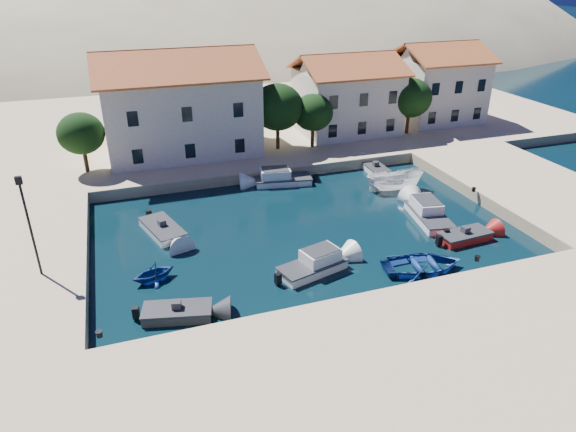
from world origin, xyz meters
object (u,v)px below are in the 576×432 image
object	(u,v)px
building_right	(438,81)
cabin_cruiser_east	(429,215)
cabin_cruiser_south	(312,265)
rowboat_south	(422,270)
lamppost	(28,217)
boat_east	(394,190)
building_mid	(347,92)
building_left	(179,101)

from	to	relation	value
building_right	cabin_cruiser_east	size ratio (longest dim) A/B	1.73
cabin_cruiser_south	rowboat_south	xyz separation A→B (m)	(6.72, -2.08, -0.48)
building_right	cabin_cruiser_south	xyz separation A→B (m)	(-25.56, -25.59, -5.00)
lamppost	cabin_cruiser_south	size ratio (longest dim) A/B	1.30
boat_east	building_right	bearing A→B (deg)	-32.08
cabin_cruiser_south	cabin_cruiser_east	world-z (taller)	same
building_right	cabin_cruiser_south	world-z (taller)	building_right
lamppost	cabin_cruiser_south	world-z (taller)	lamppost
building_right	building_mid	bearing A→B (deg)	-175.24
building_mid	boat_east	distance (m)	15.64
building_right	building_left	bearing A→B (deg)	-176.19
building_right	cabin_cruiser_east	world-z (taller)	building_right
building_right	lamppost	world-z (taller)	building_right
building_mid	cabin_cruiser_east	bearing A→B (deg)	-96.85
cabin_cruiser_east	boat_east	xyz separation A→B (m)	(0.45, 6.06, -0.48)
building_left	building_right	size ratio (longest dim) A/B	1.56
building_right	lamppost	bearing A→B (deg)	-152.07
cabin_cruiser_east	building_right	bearing A→B (deg)	-23.53
building_left	boat_east	bearing A→B (deg)	-40.42
rowboat_south	boat_east	world-z (taller)	boat_east
building_mid	lamppost	world-z (taller)	building_mid
building_left	cabin_cruiser_east	xyz separation A→B (m)	(15.52, -19.66, -5.46)
building_right	rowboat_south	distance (m)	33.92
rowboat_south	boat_east	distance (m)	12.99
building_mid	cabin_cruiser_south	xyz separation A→B (m)	(-13.56, -24.59, -4.75)
building_mid	boat_east	size ratio (longest dim) A/B	2.08
building_mid	building_right	xyz separation A→B (m)	(12.00, 1.00, 0.25)
building_mid	building_right	distance (m)	12.04
building_right	cabin_cruiser_east	xyz separation A→B (m)	(-14.48, -21.66, -5.00)
building_left	lamppost	size ratio (longest dim) A/B	2.36
lamppost	building_mid	bearing A→B (deg)	35.45
cabin_cruiser_east	rowboat_south	bearing A→B (deg)	154.29
building_right	rowboat_south	xyz separation A→B (m)	(-18.84, -27.67, -5.47)
rowboat_south	boat_east	xyz separation A→B (m)	(4.81, 12.07, 0.00)
lamppost	boat_east	size ratio (longest dim) A/B	1.23
cabin_cruiser_south	boat_east	world-z (taller)	cabin_cruiser_south
lamppost	cabin_cruiser_east	world-z (taller)	lamppost
cabin_cruiser_south	building_mid	bearing A→B (deg)	45.49
building_left	cabin_cruiser_south	world-z (taller)	building_left
building_left	building_mid	xyz separation A→B (m)	(18.00, 1.00, -0.71)
rowboat_south	building_left	bearing A→B (deg)	32.29
lamppost	rowboat_south	bearing A→B (deg)	-14.06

